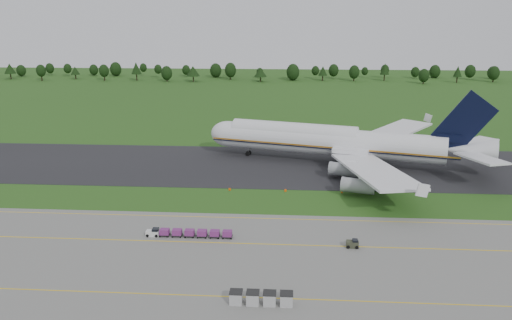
# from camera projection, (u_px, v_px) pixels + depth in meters

# --- Properties ---
(ground) EXTENTS (600.00, 600.00, 0.00)m
(ground) POSITION_uv_depth(u_px,v_px,m) (252.00, 201.00, 111.55)
(ground) COLOR #244E17
(ground) RESTS_ON ground
(apron) EXTENTS (300.00, 52.00, 0.06)m
(apron) POSITION_uv_depth(u_px,v_px,m) (237.00, 276.00, 78.92)
(apron) COLOR slate
(apron) RESTS_ON ground
(taxiway) EXTENTS (300.00, 40.00, 0.08)m
(taxiway) POSITION_uv_depth(u_px,v_px,m) (260.00, 165.00, 138.41)
(taxiway) COLOR black
(taxiway) RESTS_ON ground
(apron_markings) EXTENTS (300.00, 30.20, 0.01)m
(apron_markings) POSITION_uv_depth(u_px,v_px,m) (241.00, 256.00, 85.64)
(apron_markings) COLOR yellow
(apron_markings) RESTS_ON apron
(tree_line) EXTENTS (528.08, 21.61, 11.80)m
(tree_line) POSITION_uv_depth(u_px,v_px,m) (284.00, 71.00, 320.22)
(tree_line) COLOR black
(tree_line) RESTS_ON ground
(aircraft) EXTENTS (79.60, 74.69, 22.30)m
(aircraft) POSITION_uv_depth(u_px,v_px,m) (335.00, 141.00, 138.62)
(aircraft) COLOR white
(aircraft) RESTS_ON ground
(baggage_train) EXTENTS (16.27, 1.48, 1.42)m
(baggage_train) POSITION_uv_depth(u_px,v_px,m) (188.00, 233.00, 93.00)
(baggage_train) COLOR silver
(baggage_train) RESTS_ON apron
(utility_cart) EXTENTS (2.21, 1.51, 1.19)m
(utility_cart) POSITION_uv_depth(u_px,v_px,m) (352.00, 244.00, 88.77)
(utility_cart) COLOR #343726
(utility_cart) RESTS_ON apron
(uld_row) EXTENTS (9.08, 1.88, 1.86)m
(uld_row) POSITION_uv_depth(u_px,v_px,m) (261.00, 298.00, 71.06)
(uld_row) COLOR #A8A8A8
(uld_row) RESTS_ON apron
(edge_markers) EXTENTS (26.95, 0.30, 0.60)m
(edge_markers) POSITION_uv_depth(u_px,v_px,m) (285.00, 191.00, 117.47)
(edge_markers) COLOR #F95307
(edge_markers) RESTS_ON ground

